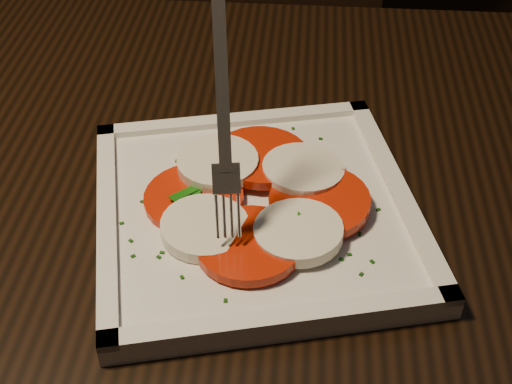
{
  "coord_description": "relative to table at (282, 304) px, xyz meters",
  "views": [
    {
      "loc": [
        0.06,
        -0.65,
        1.15
      ],
      "look_at": [
        0.03,
        -0.22,
        0.78
      ],
      "focal_mm": 50.0,
      "sensor_mm": 36.0,
      "label": 1
    }
  ],
  "objects": [
    {
      "name": "chair",
      "position": [
        -0.03,
        0.85,
        -0.12
      ],
      "size": [
        0.44,
        0.44,
        0.93
      ],
      "rotation": [
        0.0,
        0.0,
        -0.04
      ],
      "color": "black",
      "rests_on": "ground"
    },
    {
      "name": "table",
      "position": [
        0.0,
        0.0,
        0.0
      ],
      "size": [
        1.22,
        0.83,
        0.75
      ],
      "rotation": [
        0.0,
        0.0,
        -0.03
      ],
      "color": "black",
      "rests_on": "ground"
    },
    {
      "name": "caprese_salad",
      "position": [
        -0.02,
        0.01,
        0.12
      ],
      "size": [
        0.21,
        0.21,
        0.02
      ],
      "color": "red",
      "rests_on": "plate"
    },
    {
      "name": "plate",
      "position": [
        -0.02,
        0.01,
        0.11
      ],
      "size": [
        0.3,
        0.3,
        0.01
      ],
      "primitive_type": "cube",
      "rotation": [
        0.0,
        0.0,
        0.22
      ],
      "color": "white",
      "rests_on": "table"
    },
    {
      "name": "fork",
      "position": [
        -0.05,
        -0.01,
        0.22
      ],
      "size": [
        0.04,
        0.08,
        0.17
      ],
      "primitive_type": null,
      "rotation": [
        0.0,
        0.0,
        0.13
      ],
      "color": "white",
      "rests_on": "caprese_salad"
    }
  ]
}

